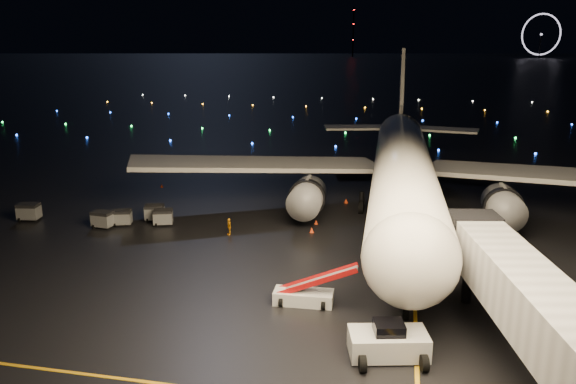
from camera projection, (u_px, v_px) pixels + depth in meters
name	position (u px, v px, depth m)	size (l,w,h in m)	color
ground	(387.00, 75.00, 323.11)	(2000.00, 2000.00, 0.00)	black
lane_centre	(413.00, 243.00, 50.95)	(0.25, 80.00, 0.02)	gold
lane_cross	(99.00, 376.00, 30.58)	(60.00, 0.25, 0.02)	gold
airliner	(404.00, 133.00, 59.26)	(59.33, 56.36, 16.81)	silver
pushback_tug	(388.00, 339.00, 32.29)	(4.49, 2.35, 2.14)	silver
belt_loader	(304.00, 284.00, 38.79)	(6.04, 1.65, 2.93)	silver
crew_c	(229.00, 226.00, 53.01)	(0.95, 0.40, 1.62)	orange
safety_cone_0	(316.00, 222.00, 56.23)	(0.39, 0.39, 0.44)	#F14214
safety_cone_1	(346.00, 201.00, 63.68)	(0.47, 0.47, 0.54)	#F14214
safety_cone_2	(312.00, 230.00, 53.74)	(0.46, 0.46, 0.52)	#F14214
safety_cone_3	(162.00, 186.00, 70.65)	(0.39, 0.39, 0.44)	#F14214
ferris_wheel	(541.00, 36.00, 681.05)	(50.00, 4.00, 52.00)	black
radio_mast	(353.00, 32.00, 743.13)	(1.80, 1.80, 64.00)	black
taxiway_lights	(360.00, 116.00, 139.39)	(164.00, 92.00, 0.36)	black
baggage_cart_0	(122.00, 218.00, 55.82)	(1.81, 1.27, 1.54)	gray
baggage_cart_1	(163.00, 217.00, 55.86)	(1.85, 1.30, 1.58)	gray
baggage_cart_2	(155.00, 213.00, 57.32)	(1.90, 1.33, 1.61)	gray
baggage_cart_3	(103.00, 219.00, 55.06)	(1.93, 1.35, 1.64)	gray
baggage_cart_4	(29.00, 212.00, 57.36)	(2.06, 1.44, 1.75)	gray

